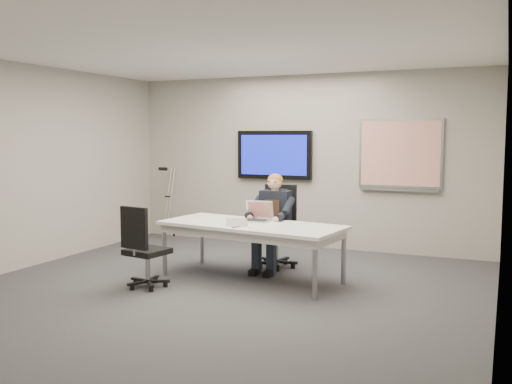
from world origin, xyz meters
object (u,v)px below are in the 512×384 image
at_px(conference_table, 251,230).
at_px(seated_person, 271,232).
at_px(office_chair_far, 277,241).
at_px(office_chair_near, 145,262).
at_px(laptop, 257,216).

xyz_separation_m(conference_table, seated_person, (0.05, 0.53, -0.11)).
height_order(office_chair_far, seated_person, seated_person).
relative_size(conference_table, office_chair_near, 2.44).
xyz_separation_m(conference_table, office_chair_far, (0.04, 0.79, -0.28)).
xyz_separation_m(office_chair_far, laptop, (-0.07, -0.55, 0.43)).
bearing_deg(seated_person, office_chair_near, -128.07).
height_order(conference_table, seated_person, seated_person).
bearing_deg(laptop, conference_table, -89.79).
distance_m(conference_table, office_chair_far, 0.83).
bearing_deg(office_chair_far, laptop, -104.02).
height_order(office_chair_near, laptop, office_chair_near).
distance_m(conference_table, seated_person, 0.54).
relative_size(conference_table, office_chair_far, 2.14).
distance_m(office_chair_far, laptop, 0.70).
xyz_separation_m(office_chair_far, office_chair_near, (-1.03, -1.68, -0.04)).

